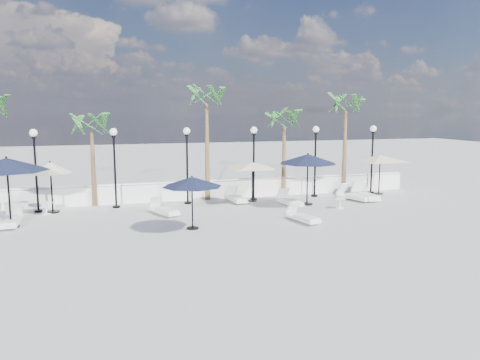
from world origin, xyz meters
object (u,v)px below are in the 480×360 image
object	(u,v)px
lounger_2	(11,220)
parasol_cream_small	(50,168)
lounger_4	(303,216)
parasol_cream_sq_b	(380,155)
parasol_navy_right	(308,159)
lounger_5	(236,197)
parasol_cream_sq_a	(252,162)
lounger_7	(290,201)
parasol_navy_mid	(192,182)
lounger_3	(164,210)
lounger_8	(365,195)
parasol_navy_left	(7,165)
lounger_6	(354,196)

from	to	relation	value
lounger_2	parasol_cream_small	bearing A→B (deg)	56.31
lounger_4	parasol_cream_small	distance (m)	11.59
parasol_cream_sq_b	parasol_navy_right	bearing A→B (deg)	-162.48
lounger_5	parasol_cream_sq_a	bearing A→B (deg)	-6.77
lounger_7	parasol_cream_sq_a	world-z (taller)	parasol_cream_sq_a
lounger_2	parasol_navy_mid	xyz separation A→B (m)	(7.03, -2.57, 1.63)
lounger_4	lounger_3	bearing A→B (deg)	138.03
lounger_2	parasol_cream_small	size ratio (longest dim) A/B	0.86
lounger_5	parasol_cream_small	distance (m)	8.97
parasol_cream_sq_b	lounger_2	bearing A→B (deg)	-173.23
lounger_8	parasol_navy_left	bearing A→B (deg)	-173.18
parasol_cream_sq_b	parasol_cream_small	xyz separation A→B (m)	(-17.18, 0.00, -0.13)
lounger_6	parasol_cream_sq_b	distance (m)	3.27
lounger_8	parasol_navy_right	world-z (taller)	parasol_navy_right
parasol_navy_right	parasol_cream_small	xyz separation A→B (m)	(-12.03, 1.63, -0.24)
lounger_5	parasol_cream_sq_a	xyz separation A→B (m)	(0.89, -0.02, 1.78)
lounger_2	parasol_navy_right	bearing A→B (deg)	0.94
parasol_navy_right	parasol_navy_left	bearing A→B (deg)	-176.20
lounger_7	parasol_navy_mid	size ratio (longest dim) A/B	0.79
parasol_navy_left	parasol_cream_sq_b	distance (m)	18.69
lounger_3	parasol_navy_mid	bearing A→B (deg)	-98.19
lounger_5	parasol_navy_left	xyz separation A→B (m)	(-10.12, -2.53, 2.31)
lounger_2	parasol_navy_left	bearing A→B (deg)	-82.61
lounger_3	parasol_cream_sq_b	world-z (taller)	parasol_cream_sq_b
parasol_navy_left	parasol_navy_right	xyz separation A→B (m)	(13.37, 0.89, -0.26)
lounger_2	parasol_cream_small	xyz separation A→B (m)	(1.39, 2.20, 1.79)
lounger_8	parasol_cream_sq_a	distance (m)	6.22
lounger_8	parasol_cream_sq_a	xyz separation A→B (m)	(-5.83, 1.30, 1.76)
lounger_5	parasol_navy_right	xyz separation A→B (m)	(3.24, -1.65, 2.05)
lounger_2	lounger_7	xyz separation A→B (m)	(12.49, 0.59, -0.03)
lounger_5	lounger_6	world-z (taller)	lounger_6
lounger_7	parasol_cream_sq_a	size ratio (longest dim) A/B	0.43
lounger_2	lounger_3	distance (m)	6.26
parasol_cream_sq_a	parasol_navy_mid	bearing A→B (deg)	-130.20
lounger_5	parasol_cream_sq_b	distance (m)	8.61
lounger_8	parasol_navy_mid	distance (m)	10.58
lounger_8	parasol_navy_right	size ratio (longest dim) A/B	0.73
lounger_8	lounger_7	bearing A→B (deg)	-173.15
parasol_navy_mid	lounger_2	bearing A→B (deg)	159.92
parasol_navy_mid	parasol_navy_right	size ratio (longest dim) A/B	0.82
parasol_cream_small	lounger_3	bearing A→B (deg)	-21.27
lounger_6	lounger_8	xyz separation A→B (m)	(0.64, -0.03, 0.02)
parasol_cream_sq_a	lounger_5	bearing A→B (deg)	178.69
lounger_6	parasol_navy_right	distance (m)	3.51
lounger_8	lounger_6	bearing A→B (deg)	179.67
parasol_cream_sq_b	lounger_8	bearing A→B (deg)	-142.11
lounger_2	parasol_navy_mid	distance (m)	7.66
lounger_5	parasol_cream_sq_a	size ratio (longest dim) A/B	0.43
lounger_3	lounger_2	bearing A→B (deg)	159.56
lounger_8	lounger_2	bearing A→B (deg)	-174.24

